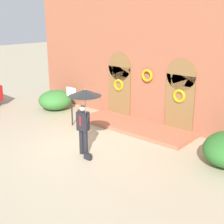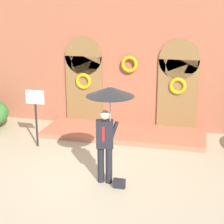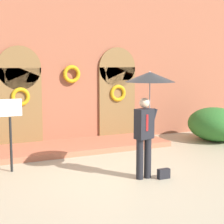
% 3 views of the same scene
% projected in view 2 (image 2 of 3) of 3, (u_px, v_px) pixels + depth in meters
% --- Properties ---
extents(ground_plane, '(80.00, 80.00, 0.00)m').
position_uv_depth(ground_plane, '(98.00, 176.00, 9.31)').
color(ground_plane, tan).
extents(building_facade, '(14.00, 2.30, 5.60)m').
position_uv_depth(building_facade, '(131.00, 48.00, 12.41)').
color(building_facade, '#9E563D').
rests_on(building_facade, ground).
extents(person_with_umbrella, '(1.10, 1.10, 2.36)m').
position_uv_depth(person_with_umbrella, '(109.00, 106.00, 8.44)').
color(person_with_umbrella, black).
rests_on(person_with_umbrella, ground).
extents(handbag, '(0.28, 0.12, 0.22)m').
position_uv_depth(handbag, '(119.00, 183.00, 8.70)').
color(handbag, black).
rests_on(handbag, ground).
extents(sign_post, '(0.56, 0.06, 1.72)m').
position_uv_depth(sign_post, '(36.00, 109.00, 10.92)').
color(sign_post, black).
rests_on(sign_post, ground).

